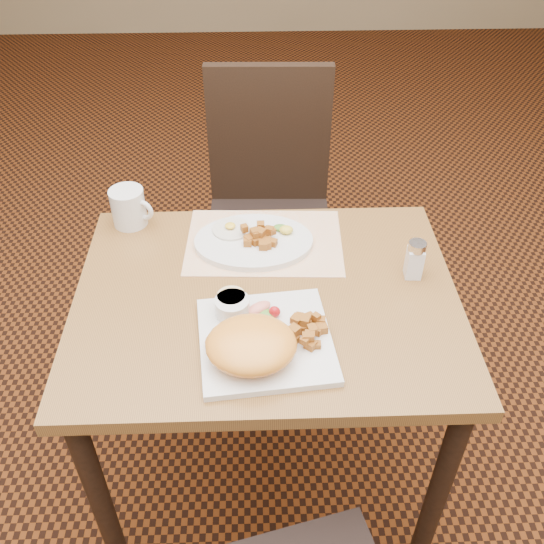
{
  "coord_description": "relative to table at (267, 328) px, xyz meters",
  "views": [
    {
      "loc": [
        -0.02,
        -1.04,
        1.71
      ],
      "look_at": [
        0.01,
        0.0,
        0.82
      ],
      "focal_mm": 40.0,
      "sensor_mm": 36.0,
      "label": 1
    }
  ],
  "objects": [
    {
      "name": "placemat",
      "position": [
        -0.0,
        0.2,
        0.11
      ],
      "size": [
        0.41,
        0.3,
        0.0
      ],
      "primitive_type": "cube",
      "rotation": [
        0.0,
        0.0,
        -0.04
      ],
      "color": "white",
      "rests_on": "table"
    },
    {
      "name": "plate_square",
      "position": [
        -0.01,
        -0.15,
        0.12
      ],
      "size": [
        0.31,
        0.31,
        0.02
      ],
      "primitive_type": "cube",
      "rotation": [
        0.0,
        0.0,
        0.1
      ],
      "color": "silver",
      "rests_on": "table"
    },
    {
      "name": "fried_egg",
      "position": [
        -0.09,
        0.23,
        0.13
      ],
      "size": [
        0.1,
        0.1,
        0.02
      ],
      "color": "white",
      "rests_on": "plate_oval"
    },
    {
      "name": "garnish_ov",
      "position": [
        0.05,
        0.22,
        0.14
      ],
      "size": [
        0.05,
        0.05,
        0.02
      ],
      "color": "#387223",
      "rests_on": "plate_oval"
    },
    {
      "name": "hollandaise_mound",
      "position": [
        -0.04,
        -0.2,
        0.16
      ],
      "size": [
        0.19,
        0.17,
        0.07
      ],
      "color": "#FCA031",
      "rests_on": "plate_square"
    },
    {
      "name": "ramekin",
      "position": [
        -0.08,
        -0.08,
        0.15
      ],
      "size": [
        0.08,
        0.09,
        0.04
      ],
      "color": "silver",
      "rests_on": "plate_square"
    },
    {
      "name": "salt_shaker",
      "position": [
        0.36,
        0.06,
        0.16
      ],
      "size": [
        0.04,
        0.04,
        0.1
      ],
      "color": "white",
      "rests_on": "table"
    },
    {
      "name": "table",
      "position": [
        0.0,
        0.0,
        0.0
      ],
      "size": [
        0.9,
        0.7,
        0.75
      ],
      "color": "brown",
      "rests_on": "ground"
    },
    {
      "name": "plate_oval",
      "position": [
        -0.03,
        0.19,
        0.12
      ],
      "size": [
        0.3,
        0.23,
        0.02
      ],
      "primitive_type": null,
      "rotation": [
        0.0,
        0.0,
        -0.0
      ],
      "color": "silver",
      "rests_on": "placemat"
    },
    {
      "name": "garnish_sq",
      "position": [
        -0.01,
        -0.08,
        0.14
      ],
      "size": [
        0.08,
        0.06,
        0.03
      ],
      "color": "#387223",
      "rests_on": "plate_square"
    },
    {
      "name": "home_fries_sq",
      "position": [
        0.08,
        -0.14,
        0.14
      ],
      "size": [
        0.1,
        0.11,
        0.04
      ],
      "color": "#AA611B",
      "rests_on": "plate_square"
    },
    {
      "name": "coffee_mug",
      "position": [
        -0.36,
        0.3,
        0.16
      ],
      "size": [
        0.12,
        0.09,
        0.1
      ],
      "color": "silver",
      "rests_on": "table"
    },
    {
      "name": "home_fries_ov",
      "position": [
        -0.01,
        0.18,
        0.14
      ],
      "size": [
        0.09,
        0.09,
        0.04
      ],
      "color": "#AA611B",
      "rests_on": "plate_oval"
    },
    {
      "name": "ground",
      "position": [
        0.0,
        0.0,
        -0.64
      ],
      "size": [
        8.0,
        8.0,
        0.0
      ],
      "primitive_type": "plane",
      "color": "black",
      "rests_on": "ground"
    },
    {
      "name": "chair_far",
      "position": [
        0.03,
        0.73,
        -0.1
      ],
      "size": [
        0.43,
        0.44,
        0.97
      ],
      "rotation": [
        0.0,
        0.0,
        3.11
      ],
      "color": "black",
      "rests_on": "ground"
    }
  ]
}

